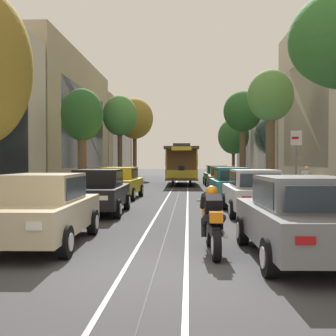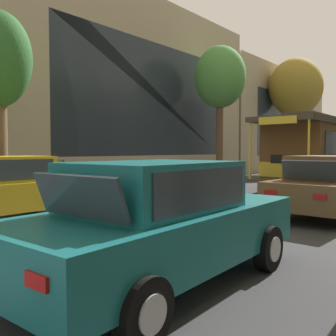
{
  "view_description": "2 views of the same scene",
  "coord_description": "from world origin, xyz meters",
  "px_view_note": "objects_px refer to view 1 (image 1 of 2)",
  "views": [
    {
      "loc": [
        0.57,
        -6.99,
        1.85
      ],
      "look_at": [
        -0.6,
        17.09,
        1.5
      ],
      "focal_mm": 45.12,
      "sensor_mm": 36.0,
      "label": 1
    },
    {
      "loc": [
        5.76,
        10.16,
        1.73
      ],
      "look_at": [
        -2.33,
        19.82,
        1.12
      ],
      "focal_mm": 39.71,
      "sensor_mm": 36.0,
      "label": 2
    }
  ],
  "objects_px": {
    "parked_car_black_second_left": "(98,191)",
    "parked_car_yellow_mid_left": "(120,183)",
    "street_tree_kerb_right_mid": "(243,113)",
    "street_tree_kerb_left_fourth": "(135,119)",
    "parked_car_green_fifth_right": "(216,175)",
    "street_tree_kerb_right_fourth": "(233,136)",
    "parked_car_white_second_right": "(254,192)",
    "parked_car_beige_near_left": "(42,209)",
    "street_tree_kerb_left_second": "(82,118)",
    "cable_car_trolley": "(182,164)",
    "motorcycle_with_rider": "(213,221)",
    "street_tree_kerb_right_second": "(270,99)",
    "parked_car_grey_near_right": "(300,217)",
    "street_tree_kerb_left_mid": "(120,117)",
    "street_sign_post": "(296,163)",
    "parked_car_brown_fourth_right": "(222,178)",
    "pedestrian_on_right_pavement": "(307,181)",
    "parked_car_teal_mid_right": "(231,183)"
  },
  "relations": [
    {
      "from": "parked_car_black_second_left",
      "to": "parked_car_yellow_mid_left",
      "type": "bearing_deg",
      "value": 92.26
    },
    {
      "from": "street_tree_kerb_right_mid",
      "to": "street_tree_kerb_left_fourth",
      "type": "bearing_deg",
      "value": 131.96
    },
    {
      "from": "parked_car_green_fifth_right",
      "to": "street_tree_kerb_right_fourth",
      "type": "xyz_separation_m",
      "value": [
        2.51,
        10.92,
        3.72
      ]
    },
    {
      "from": "parked_car_black_second_left",
      "to": "parked_car_white_second_right",
      "type": "height_order",
      "value": "same"
    },
    {
      "from": "parked_car_beige_near_left",
      "to": "street_tree_kerb_left_second",
      "type": "distance_m",
      "value": 13.74
    },
    {
      "from": "cable_car_trolley",
      "to": "motorcycle_with_rider",
      "type": "distance_m",
      "value": 26.45
    },
    {
      "from": "street_tree_kerb_right_second",
      "to": "parked_car_grey_near_right",
      "type": "bearing_deg",
      "value": -98.65
    },
    {
      "from": "parked_car_black_second_left",
      "to": "street_tree_kerb_left_mid",
      "type": "xyz_separation_m",
      "value": [
        -2.4,
        19.48,
        4.78
      ]
    },
    {
      "from": "street_tree_kerb_left_fourth",
      "to": "motorcycle_with_rider",
      "type": "bearing_deg",
      "value": -80.34
    },
    {
      "from": "parked_car_yellow_mid_left",
      "to": "street_sign_post",
      "type": "relative_size",
      "value": 1.5
    },
    {
      "from": "street_tree_kerb_right_second",
      "to": "motorcycle_with_rider",
      "type": "height_order",
      "value": "street_tree_kerb_right_second"
    },
    {
      "from": "parked_car_beige_near_left",
      "to": "street_sign_post",
      "type": "distance_m",
      "value": 8.39
    },
    {
      "from": "street_tree_kerb_left_fourth",
      "to": "parked_car_brown_fourth_right",
      "type": "bearing_deg",
      "value": -66.52
    },
    {
      "from": "street_tree_kerb_left_mid",
      "to": "street_tree_kerb_left_fourth",
      "type": "xyz_separation_m",
      "value": [
        -0.21,
        11.3,
        0.97
      ]
    },
    {
      "from": "parked_car_yellow_mid_left",
      "to": "street_sign_post",
      "type": "xyz_separation_m",
      "value": [
        7.02,
        -7.19,
        1.02
      ]
    },
    {
      "from": "parked_car_brown_fourth_right",
      "to": "street_tree_kerb_left_fourth",
      "type": "relative_size",
      "value": 0.5
    },
    {
      "from": "parked_car_black_second_left",
      "to": "pedestrian_on_right_pavement",
      "type": "relative_size",
      "value": 2.71
    },
    {
      "from": "parked_car_yellow_mid_left",
      "to": "pedestrian_on_right_pavement",
      "type": "relative_size",
      "value": 2.72
    },
    {
      "from": "street_sign_post",
      "to": "parked_car_black_second_left",
      "type": "bearing_deg",
      "value": 172.58
    },
    {
      "from": "parked_car_grey_near_right",
      "to": "parked_car_brown_fourth_right",
      "type": "bearing_deg",
      "value": 89.84
    },
    {
      "from": "street_tree_kerb_right_mid",
      "to": "street_tree_kerb_right_fourth",
      "type": "height_order",
      "value": "street_tree_kerb_right_mid"
    },
    {
      "from": "parked_car_beige_near_left",
      "to": "street_tree_kerb_right_mid",
      "type": "distance_m",
      "value": 26.7
    },
    {
      "from": "parked_car_brown_fourth_right",
      "to": "street_sign_post",
      "type": "bearing_deg",
      "value": -84.13
    },
    {
      "from": "cable_car_trolley",
      "to": "parked_car_yellow_mid_left",
      "type": "bearing_deg",
      "value": -102.0
    },
    {
      "from": "parked_car_grey_near_right",
      "to": "parked_car_green_fifth_right",
      "type": "height_order",
      "value": "same"
    },
    {
      "from": "parked_car_brown_fourth_right",
      "to": "street_tree_kerb_left_second",
      "type": "distance_m",
      "value": 9.89
    },
    {
      "from": "parked_car_green_fifth_right",
      "to": "street_tree_kerb_left_fourth",
      "type": "distance_m",
      "value": 15.61
    },
    {
      "from": "street_tree_kerb_left_fourth",
      "to": "motorcycle_with_rider",
      "type": "distance_m",
      "value": 38.18
    },
    {
      "from": "pedestrian_on_right_pavement",
      "to": "parked_car_yellow_mid_left",
      "type": "bearing_deg",
      "value": 179.35
    },
    {
      "from": "pedestrian_on_right_pavement",
      "to": "street_sign_post",
      "type": "height_order",
      "value": "street_sign_post"
    },
    {
      "from": "parked_car_yellow_mid_left",
      "to": "pedestrian_on_right_pavement",
      "type": "height_order",
      "value": "pedestrian_on_right_pavement"
    },
    {
      "from": "motorcycle_with_rider",
      "to": "parked_car_teal_mid_right",
      "type": "bearing_deg",
      "value": 82.55
    },
    {
      "from": "parked_car_teal_mid_right",
      "to": "cable_car_trolley",
      "type": "height_order",
      "value": "cable_car_trolley"
    },
    {
      "from": "parked_car_white_second_right",
      "to": "street_tree_kerb_left_fourth",
      "type": "xyz_separation_m",
      "value": [
        -8.14,
        30.73,
        5.75
      ]
    },
    {
      "from": "parked_car_black_second_left",
      "to": "street_tree_kerb_left_fourth",
      "type": "height_order",
      "value": "street_tree_kerb_left_fourth"
    },
    {
      "from": "parked_car_teal_mid_right",
      "to": "street_sign_post",
      "type": "distance_m",
      "value": 6.88
    },
    {
      "from": "street_tree_kerb_left_second",
      "to": "cable_car_trolley",
      "type": "height_order",
      "value": "street_tree_kerb_left_second"
    },
    {
      "from": "parked_car_yellow_mid_left",
      "to": "motorcycle_with_rider",
      "type": "bearing_deg",
      "value": -72.68
    },
    {
      "from": "street_tree_kerb_left_mid",
      "to": "pedestrian_on_right_pavement",
      "type": "bearing_deg",
      "value": -49.18
    },
    {
      "from": "parked_car_beige_near_left",
      "to": "street_tree_kerb_left_second",
      "type": "height_order",
      "value": "street_tree_kerb_left_second"
    },
    {
      "from": "parked_car_white_second_right",
      "to": "pedestrian_on_right_pavement",
      "type": "height_order",
      "value": "pedestrian_on_right_pavement"
    },
    {
      "from": "parked_car_yellow_mid_left",
      "to": "parked_car_brown_fourth_right",
      "type": "relative_size",
      "value": 1.0
    },
    {
      "from": "street_tree_kerb_left_fourth",
      "to": "street_tree_kerb_left_second",
      "type": "bearing_deg",
      "value": -89.64
    },
    {
      "from": "street_tree_kerb_right_second",
      "to": "motorcycle_with_rider",
      "type": "bearing_deg",
      "value": -105.36
    },
    {
      "from": "parked_car_beige_near_left",
      "to": "pedestrian_on_right_pavement",
      "type": "height_order",
      "value": "pedestrian_on_right_pavement"
    },
    {
      "from": "parked_car_teal_mid_right",
      "to": "street_sign_post",
      "type": "height_order",
      "value": "street_sign_post"
    },
    {
      "from": "street_tree_kerb_right_second",
      "to": "parked_car_white_second_right",
      "type": "bearing_deg",
      "value": -105.09
    },
    {
      "from": "parked_car_black_second_left",
      "to": "cable_car_trolley",
      "type": "bearing_deg",
      "value": 82.42
    },
    {
      "from": "street_tree_kerb_left_second",
      "to": "motorcycle_with_rider",
      "type": "xyz_separation_m",
      "value": [
        6.18,
        -13.82,
        -3.57
      ]
    },
    {
      "from": "street_tree_kerb_right_fourth",
      "to": "parked_car_green_fifth_right",
      "type": "bearing_deg",
      "value": -102.95
    }
  ]
}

